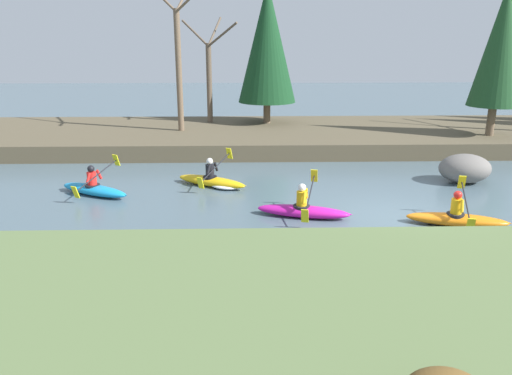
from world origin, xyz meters
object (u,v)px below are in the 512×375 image
kayaker_far_back (94,189)px  boulder_midstream (465,168)px  kayaker_trailing (214,181)px  kayaker_middle (304,210)px  kayaker_lead (458,218)px

kayaker_far_back → boulder_midstream: (12.84, 1.16, 0.30)m
kayaker_trailing → kayaker_far_back: size_ratio=1.00×
boulder_midstream → kayaker_middle: bearing=-150.8°
boulder_midstream → kayaker_lead: bearing=-115.2°
kayaker_lead → kayaker_far_back: (-10.84, 3.10, 0.00)m
kayaker_middle → kayaker_lead: bearing=4.0°
kayaker_lead → boulder_midstream: kayaker_lead is taller
kayaker_lead → kayaker_far_back: same height
kayaker_far_back → boulder_midstream: kayaker_far_back is taller
kayaker_lead → kayaker_middle: (-4.17, 0.81, 0.00)m
kayaker_lead → kayaker_middle: bearing=-176.2°
kayaker_lead → kayaker_trailing: 8.00m
kayaker_trailing → boulder_midstream: 8.95m
kayaker_far_back → boulder_midstream: bearing=33.7°
kayaker_trailing → kayaker_far_back: (-3.90, -0.88, 0.02)m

